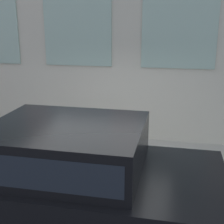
% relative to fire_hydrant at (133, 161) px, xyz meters
% --- Properties ---
extents(ground_plane, '(80.00, 80.00, 0.00)m').
position_rel_fire_hydrant_xyz_m(ground_plane, '(-0.40, 0.52, -0.54)').
color(ground_plane, '#38383A').
extents(sidewalk, '(2.68, 60.00, 0.13)m').
position_rel_fire_hydrant_xyz_m(sidewalk, '(0.94, 0.52, -0.47)').
color(sidewalk, '#9E9B93').
rests_on(sidewalk, ground_plane).
extents(fire_hydrant, '(0.29, 0.41, 0.80)m').
position_rel_fire_hydrant_xyz_m(fire_hydrant, '(0.00, 0.00, 0.00)').
color(fire_hydrant, gold).
rests_on(fire_hydrant, sidewalk).
extents(person, '(0.32, 0.21, 1.33)m').
position_rel_fire_hydrant_xyz_m(person, '(0.10, 0.82, 0.39)').
color(person, '#998466').
rests_on(person, sidewalk).
extents(parked_car_black_near, '(1.98, 4.34, 1.73)m').
position_rel_fire_hydrant_xyz_m(parked_car_black_near, '(-1.56, 0.70, 0.42)').
color(parked_car_black_near, black).
rests_on(parked_car_black_near, ground_plane).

